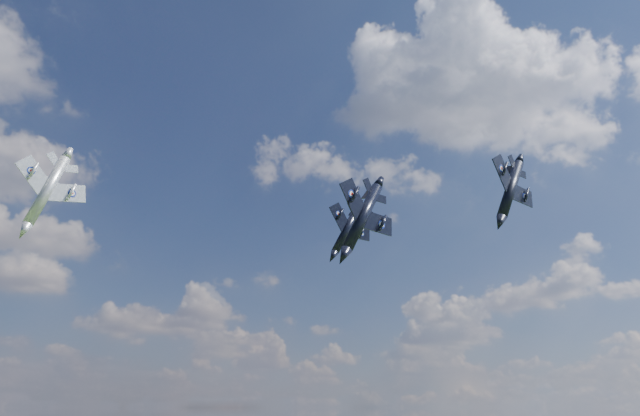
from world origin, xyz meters
TOP-DOWN VIEW (x-y plane):
  - jet_lead_navy at (9.66, 5.98)m, footprint 12.83×17.10m
  - jet_right_navy at (22.97, -9.03)m, footprint 11.13×14.81m
  - jet_high_navy at (19.65, 22.17)m, footprint 10.77×14.34m
  - jet_left_silver at (-27.58, 25.98)m, footprint 11.67×15.14m

SIDE VIEW (x-z plane):
  - jet_lead_navy at x=9.66m, z-range 75.68..84.60m
  - jet_left_silver at x=-27.58m, z-range 79.02..85.32m
  - jet_right_navy at x=22.97m, z-range 78.81..86.54m
  - jet_high_navy at x=19.65m, z-range 80.09..87.47m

